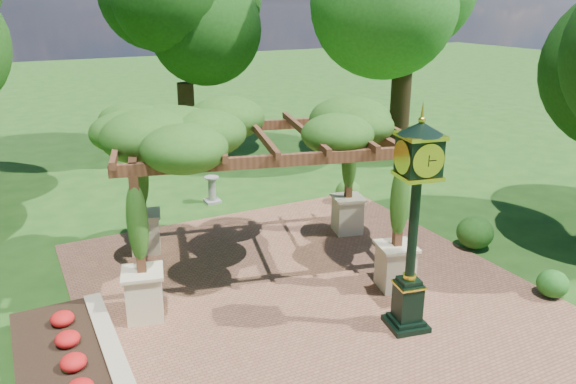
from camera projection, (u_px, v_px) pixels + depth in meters
name	position (u px, v px, depth m)	size (l,w,h in m)	color
ground	(342.00, 324.00, 11.92)	(120.00, 120.00, 0.00)	#1E4714
brick_plaza	(318.00, 302.00, 12.75)	(10.00, 12.00, 0.04)	brown
border_wall	(115.00, 364.00, 10.27)	(0.35, 5.00, 0.40)	#C6B793
flower_bed	(64.00, 380.00, 9.89)	(1.50, 5.00, 0.36)	red
pedestal_clock	(415.00, 209.00, 10.91)	(1.03, 1.03, 4.45)	black
pergola	(260.00, 138.00, 13.22)	(7.47, 5.65, 4.19)	beige
sundial	(212.00, 191.00, 18.88)	(0.51, 0.51, 0.91)	gray
shrub_front	(553.00, 284.00, 12.85)	(0.71, 0.71, 0.64)	#1E5919
shrub_mid	(475.00, 233.00, 15.33)	(0.99, 0.99, 0.89)	#1D4914
shrub_back	(348.00, 191.00, 18.81)	(0.84, 0.84, 0.76)	#2B5D1B
tree_north	(181.00, 23.00, 23.04)	(4.88, 4.88, 8.12)	#372616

